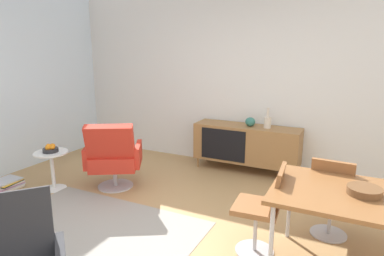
# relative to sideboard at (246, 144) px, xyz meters

# --- Properties ---
(ground_plane) EXTENTS (8.32, 8.32, 0.00)m
(ground_plane) POSITION_rel_sideboard_xyz_m (-0.05, -2.30, -0.44)
(ground_plane) COLOR tan
(wall_back) EXTENTS (6.80, 0.12, 2.80)m
(wall_back) POSITION_rel_sideboard_xyz_m (-0.05, 0.30, 0.96)
(wall_back) COLOR silver
(wall_back) RESTS_ON ground_plane
(sideboard) EXTENTS (1.60, 0.45, 0.72)m
(sideboard) POSITION_rel_sideboard_xyz_m (0.00, 0.00, 0.00)
(sideboard) COLOR olive
(sideboard) RESTS_ON ground_plane
(vase_cobalt) EXTENTS (0.15, 0.15, 0.13)m
(vase_cobalt) POSITION_rel_sideboard_xyz_m (0.05, 0.00, 0.35)
(vase_cobalt) COLOR #337266
(vase_cobalt) RESTS_ON sideboard
(vase_sculptural_dark) EXTENTS (0.10, 0.10, 0.30)m
(vase_sculptural_dark) POSITION_rel_sideboard_xyz_m (0.31, 0.00, 0.38)
(vase_sculptural_dark) COLOR beige
(vase_sculptural_dark) RESTS_ON sideboard
(dining_table) EXTENTS (1.60, 0.90, 0.74)m
(dining_table) POSITION_rel_sideboard_xyz_m (1.67, -2.01, 0.26)
(dining_table) COLOR brown
(dining_table) RESTS_ON ground_plane
(wooden_bowl_on_table) EXTENTS (0.26, 0.26, 0.06)m
(wooden_bowl_on_table) POSITION_rel_sideboard_xyz_m (1.56, -1.99, 0.33)
(wooden_bowl_on_table) COLOR brown
(wooden_bowl_on_table) RESTS_ON dining_table
(dining_chair_near_window) EXTENTS (0.45, 0.43, 0.86)m
(dining_chair_near_window) POSITION_rel_sideboard_xyz_m (0.78, -2.00, 0.03)
(dining_chair_near_window) COLOR brown
(dining_chair_near_window) RESTS_ON ground_plane
(dining_chair_back_left) EXTENTS (0.42, 0.45, 0.86)m
(dining_chair_back_left) POSITION_rel_sideboard_xyz_m (1.31, -1.45, 0.03)
(dining_chair_back_left) COLOR brown
(dining_chair_back_left) RESTS_ON ground_plane
(lounge_chair_red) EXTENTS (0.89, 0.87, 0.95)m
(lounge_chair_red) POSITION_rel_sideboard_xyz_m (-1.39, -1.44, 0.03)
(lounge_chair_red) COLOR red
(lounge_chair_red) RESTS_ON ground_plane
(side_table_round) EXTENTS (0.44, 0.44, 0.52)m
(side_table_round) POSITION_rel_sideboard_xyz_m (-2.13, -1.81, -0.12)
(side_table_round) COLOR white
(side_table_round) RESTS_ON ground_plane
(fruit_bowl) EXTENTS (0.20, 0.20, 0.11)m
(fruit_bowl) POSITION_rel_sideboard_xyz_m (-2.13, -1.81, 0.12)
(fruit_bowl) COLOR #262628
(fruit_bowl) RESTS_ON side_table_round
(magazine_stack) EXTENTS (0.31, 0.38, 0.14)m
(magazine_stack) POSITION_rel_sideboard_xyz_m (-2.68, -2.11, -0.37)
(magazine_stack) COLOR silver
(magazine_stack) RESTS_ON ground_plane
(area_rug) EXTENTS (2.20, 1.70, 0.01)m
(area_rug) POSITION_rel_sideboard_xyz_m (-0.90, -2.54, -0.44)
(area_rug) COLOR gray
(area_rug) RESTS_ON ground_plane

